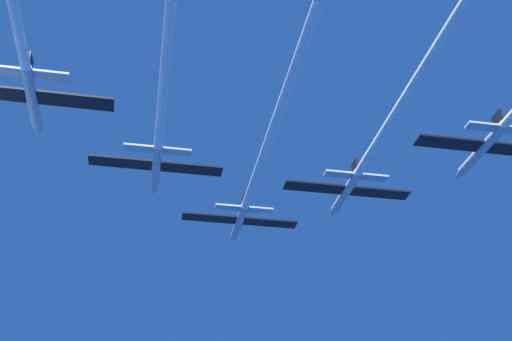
{
  "coord_description": "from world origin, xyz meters",
  "views": [
    {
      "loc": [
        -13.14,
        -87.16,
        -42.84
      ],
      "look_at": [
        -0.3,
        -16.34,
        -0.1
      ],
      "focal_mm": 44.71,
      "sensor_mm": 36.0,
      "label": 1
    }
  ],
  "objects": [
    {
      "name": "jet_left_wing",
      "position": [
        -13.27,
        -29.23,
        0.83
      ],
      "size": [
        17.62,
        56.3,
        2.92
      ],
      "color": "#B2BAC6"
    },
    {
      "name": "jet_right_wing",
      "position": [
        12.83,
        -32.56,
        -0.55
      ],
      "size": [
        17.62,
        62.67,
        2.92
      ],
      "color": "#B2BAC6"
    },
    {
      "name": "jet_lead",
      "position": [
        0.03,
        -20.18,
        0.24
      ],
      "size": [
        17.62,
        65.03,
        2.92
      ],
      "color": "#B2BAC6"
    }
  ]
}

